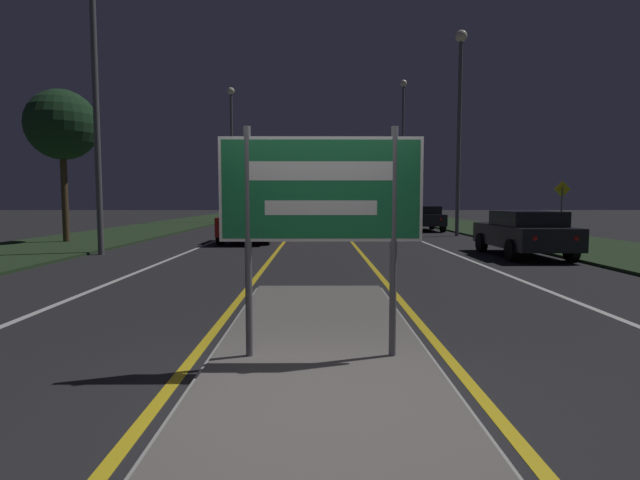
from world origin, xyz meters
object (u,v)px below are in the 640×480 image
highway_sign (321,199)px  car_receding_2 (388,211)px  streetlight_right_near (460,104)px  car_receding_0 (524,232)px  streetlight_left_far (232,138)px  streetlight_right_far (403,134)px  car_approaching_0 (248,222)px  car_receding_1 (422,217)px  streetlight_left_near (95,86)px  warning_sign (562,206)px

highway_sign → car_receding_2: 36.15m
streetlight_right_near → car_receding_0: 10.06m
streetlight_right_near → highway_sign: bearing=-109.6°
streetlight_left_far → streetlight_right_far: bearing=10.3°
streetlight_left_far → streetlight_right_near: streetlight_left_far is taller
streetlight_left_far → car_approaching_0: size_ratio=2.30×
streetlight_left_far → car_receding_1: streetlight_left_far is taller
streetlight_left_far → car_receding_2: (11.88, 4.36, -5.35)m
car_receding_1 → car_receding_2: (0.05, 13.45, 0.03)m
streetlight_left_near → warning_sign: (15.59, 3.02, -3.60)m
car_receding_0 → car_receding_2: (-0.35, 25.98, 0.04)m
streetlight_right_near → car_approaching_0: (-9.25, -3.35, -5.25)m
car_receding_2 → streetlight_right_far: bearing=-68.3°
car_approaching_0 → streetlight_left_near: bearing=-130.4°
car_approaching_0 → car_receding_0: bearing=-30.3°
streetlight_left_far → streetlight_left_near: bearing=-91.3°
streetlight_right_near → streetlight_left_far: bearing=134.0°
car_receding_1 → warning_sign: warning_sign is taller
car_receding_1 → car_approaching_0: (-8.44, -7.37, 0.08)m
streetlight_right_near → warning_sign: streetlight_right_near is taller
streetlight_left_near → streetlight_left_far: streetlight_left_far is taller
highway_sign → streetlight_left_near: bearing=122.9°
streetlight_left_far → streetlight_right_far: size_ratio=0.90×
car_receding_0 → streetlight_left_far: bearing=119.5°
streetlight_right_far → streetlight_left_near: bearing=-119.5°
streetlight_left_far → streetlight_right_far: streetlight_right_far is taller
streetlight_left_far → car_approaching_0: 17.62m
streetlight_right_near → warning_sign: (2.45, -4.89, -4.60)m
streetlight_right_near → car_approaching_0: 11.15m
streetlight_right_near → warning_sign: 7.14m
streetlight_right_near → streetlight_left_near: bearing=-148.9°
streetlight_left_far → car_approaching_0: (3.40, -16.45, -5.30)m
warning_sign → car_approaching_0: bearing=172.5°
highway_sign → warning_sign: 16.04m
streetlight_left_far → car_receding_1: (11.83, -9.09, -5.38)m
streetlight_left_near → streetlight_right_far: bearing=60.5°
car_receding_0 → car_receding_2: car_receding_2 is taller
warning_sign → highway_sign: bearing=-123.8°
car_receding_1 → warning_sign: size_ratio=1.78×
streetlight_right_near → warning_sign: size_ratio=4.08×
car_receding_1 → car_receding_2: size_ratio=1.00×
car_receding_1 → car_receding_2: car_receding_2 is taller
streetlight_right_near → car_approaching_0: streetlight_right_near is taller
streetlight_right_near → warning_sign: bearing=-63.4°
car_receding_1 → car_receding_2: 13.45m
streetlight_left_far → streetlight_right_near: (12.65, -13.11, -0.05)m
car_receding_1 → car_approaching_0: bearing=-138.9°
streetlight_right_near → car_receding_2: bearing=92.5°
highway_sign → car_receding_1: highway_sign is taller
highway_sign → car_receding_2: highway_sign is taller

